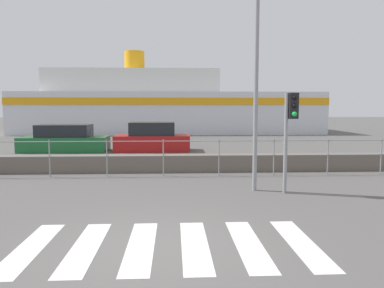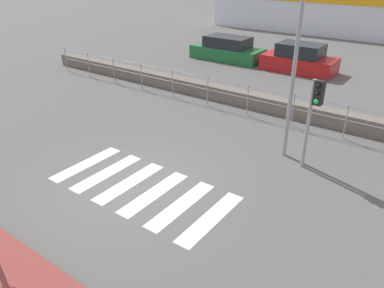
% 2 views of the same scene
% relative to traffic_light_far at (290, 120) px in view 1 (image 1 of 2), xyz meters
% --- Properties ---
extents(ground_plane, '(160.00, 160.00, 0.00)m').
position_rel_traffic_light_far_xyz_m(ground_plane, '(-3.42, -3.67, -1.96)').
color(ground_plane, '#565451').
extents(crosswalk, '(4.95, 2.40, 0.01)m').
position_rel_traffic_light_far_xyz_m(crosswalk, '(-3.17, -3.67, -1.96)').
color(crosswalk, silver).
rests_on(crosswalk, ground_plane).
extents(seawall, '(24.88, 0.55, 0.60)m').
position_rel_traffic_light_far_xyz_m(seawall, '(-3.42, 3.56, -1.66)').
color(seawall, '#6B6056').
rests_on(seawall, ground_plane).
extents(harbor_fence, '(22.43, 0.04, 1.23)m').
position_rel_traffic_light_far_xyz_m(harbor_fence, '(-3.42, 2.68, -1.15)').
color(harbor_fence, gray).
rests_on(harbor_fence, ground_plane).
extents(traffic_light_far, '(0.34, 0.32, 2.67)m').
position_rel_traffic_light_far_xyz_m(traffic_light_far, '(0.00, 0.00, 0.00)').
color(traffic_light_far, gray).
rests_on(traffic_light_far, ground_plane).
extents(streetlamp, '(0.32, 1.21, 6.50)m').
position_rel_traffic_light_far_xyz_m(streetlamp, '(-0.84, 0.17, 2.04)').
color(streetlamp, gray).
rests_on(streetlamp, ground_plane).
extents(ferry_boat, '(26.38, 8.55, 7.32)m').
position_rel_traffic_light_far_xyz_m(ferry_boat, '(-4.06, 24.98, 0.39)').
color(ferry_boat, silver).
rests_on(ferry_boat, ground_plane).
extents(parked_car_green, '(4.41, 1.80, 1.40)m').
position_rel_traffic_light_far_xyz_m(parked_car_green, '(-8.73, 9.98, -1.37)').
color(parked_car_green, '#1E6633').
rests_on(parked_car_green, ground_plane).
extents(parked_car_red, '(3.88, 1.82, 1.52)m').
position_rel_traffic_light_far_xyz_m(parked_car_red, '(-4.19, 9.98, -1.32)').
color(parked_car_red, '#B21919').
rests_on(parked_car_red, ground_plane).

